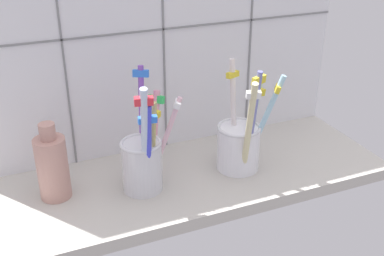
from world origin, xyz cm
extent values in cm
cube|color=#BCB7AD|center=(0.00, 0.00, 1.00)|extent=(64.00, 22.00, 2.00)
cube|color=white|center=(0.00, 12.00, 22.50)|extent=(64.00, 2.00, 45.00)
cube|color=gray|center=(-16.00, 10.90, 22.50)|extent=(0.30, 0.20, 45.00)
cube|color=gray|center=(0.00, 10.90, 22.50)|extent=(0.30, 0.20, 45.00)
cube|color=gray|center=(16.00, 10.90, 22.50)|extent=(0.30, 0.20, 45.00)
cube|color=gray|center=(0.00, 10.90, 22.95)|extent=(64.00, 0.20, 0.30)
cylinder|color=silver|center=(-8.07, -0.89, 5.90)|extent=(6.01, 6.01, 7.80)
torus|color=silver|center=(-8.07, -0.89, 9.80)|extent=(6.21, 6.21, 0.50)
cylinder|color=#3B42E3|center=(-7.87, -3.55, 9.93)|extent=(1.60, 4.16, 15.27)
cube|color=blue|center=(-8.00, -4.52, 15.16)|extent=(2.67, 1.21, 1.09)
cylinder|color=silver|center=(-8.29, -3.77, 11.29)|extent=(2.17, 5.33, 18.02)
cube|color=#E5333F|center=(-8.64, -5.30, 18.29)|extent=(2.66, 1.55, 1.34)
cylinder|color=tan|center=(-6.75, -2.22, 9.55)|extent=(1.83, 2.07, 14.36)
cube|color=yellow|center=(-6.54, -2.51, 14.53)|extent=(2.60, 2.25, 0.97)
cylinder|color=purple|center=(-6.88, 2.11, 11.26)|extent=(2.27, 3.41, 17.84)
cube|color=blue|center=(-6.40, 3.06, 18.97)|extent=(2.48, 1.86, 1.12)
cylinder|color=pink|center=(-5.25, 1.56, 9.25)|extent=(3.74, 3.91, 13.95)
cube|color=green|center=(-4.37, 2.50, 14.83)|extent=(2.49, 2.42, 1.28)
cylinder|color=#EBBCCA|center=(-4.78, -1.68, 9.57)|extent=(5.48, 2.71, 14.57)
cube|color=white|center=(-2.89, -2.41, 15.77)|extent=(1.68, 2.20, 1.10)
cylinder|color=white|center=(8.07, -0.89, 5.64)|extent=(6.85, 6.85, 7.27)
torus|color=silver|center=(8.07, -0.89, 9.27)|extent=(7.01, 7.01, 0.50)
cylinder|color=silver|center=(10.50, -0.72, 9.36)|extent=(3.32, 1.36, 14.05)
cube|color=yellow|center=(11.41, -0.54, 14.89)|extent=(1.26, 2.47, 1.15)
cylinder|color=white|center=(7.71, 0.51, 11.19)|extent=(1.61, 2.51, 17.65)
cube|color=yellow|center=(7.54, 1.00, 17.54)|extent=(2.32, 1.57, 0.94)
cylinder|color=#7073BA|center=(8.74, -3.69, 11.00)|extent=(1.72, 2.71, 17.29)
cube|color=yellow|center=(9.00, -4.34, 18.26)|extent=(2.68, 1.65, 1.25)
cylinder|color=#A8D8EC|center=(11.38, -2.55, 10.25)|extent=(5.63, 3.63, 15.96)
cube|color=yellow|center=(12.95, -3.42, 16.01)|extent=(1.72, 2.05, 1.23)
cylinder|color=beige|center=(6.95, -5.76, 11.01)|extent=(3.10, 6.50, 17.52)
cube|color=white|center=(6.25, -7.73, 17.70)|extent=(2.25, 1.63, 1.24)
cylinder|color=tan|center=(-20.55, 2.20, 6.75)|extent=(4.54, 4.54, 9.51)
cylinder|color=tan|center=(-20.55, 2.20, 12.69)|extent=(2.29, 2.29, 2.36)
camera|label=1|loc=(-24.94, -60.15, 42.43)|focal=44.64mm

